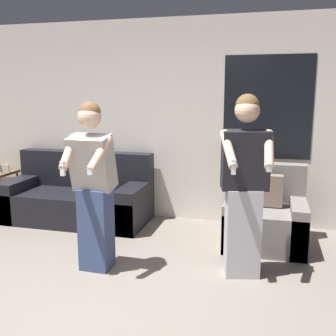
{
  "coord_description": "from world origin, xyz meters",
  "views": [
    {
      "loc": [
        1.37,
        -2.31,
        1.74
      ],
      "look_at": [
        0.45,
        1.2,
        1.04
      ],
      "focal_mm": 42.0,
      "sensor_mm": 36.0,
      "label": 1
    }
  ],
  "objects_px": {
    "person_left": "(93,186)",
    "person_right": "(244,186)",
    "couch": "(78,198)",
    "armchair": "(265,218)"
  },
  "relations": [
    {
      "from": "armchair",
      "to": "person_right",
      "type": "bearing_deg",
      "value": -102.7
    },
    {
      "from": "couch",
      "to": "person_left",
      "type": "height_order",
      "value": "person_left"
    },
    {
      "from": "armchair",
      "to": "person_left",
      "type": "distance_m",
      "value": 2.03
    },
    {
      "from": "armchair",
      "to": "couch",
      "type": "bearing_deg",
      "value": 174.19
    },
    {
      "from": "person_left",
      "to": "person_right",
      "type": "height_order",
      "value": "person_right"
    },
    {
      "from": "person_left",
      "to": "person_right",
      "type": "distance_m",
      "value": 1.44
    },
    {
      "from": "armchair",
      "to": "person_right",
      "type": "xyz_separation_m",
      "value": [
        -0.2,
        -0.87,
        0.57
      ]
    },
    {
      "from": "couch",
      "to": "person_right",
      "type": "xyz_separation_m",
      "value": [
        2.32,
        -1.13,
        0.58
      ]
    },
    {
      "from": "person_left",
      "to": "person_right",
      "type": "relative_size",
      "value": 0.96
    },
    {
      "from": "armchair",
      "to": "person_right",
      "type": "relative_size",
      "value": 0.53
    }
  ]
}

